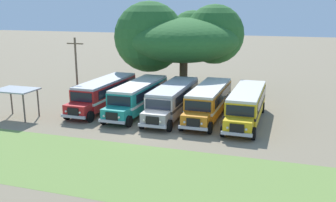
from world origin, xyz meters
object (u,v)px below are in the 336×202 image
at_px(parked_bus_slot_3, 209,100).
at_px(waiting_shelter, 16,92).
at_px(parked_bus_slot_2, 173,98).
at_px(utility_pole, 76,70).
at_px(parked_bus_slot_1, 138,96).
at_px(broad_shade_tree, 181,38).
at_px(parked_bus_slot_0, 104,92).
at_px(parked_bus_slot_4, 246,104).

relative_size(parked_bus_slot_3, waiting_shelter, 3.01).
height_order(parked_bus_slot_2, utility_pole, utility_pole).
xyz_separation_m(parked_bus_slot_1, broad_shade_tree, (1.15, 10.62, 4.82)).
bearing_deg(broad_shade_tree, waiting_shelter, -123.80).
xyz_separation_m(parked_bus_slot_0, broad_shade_tree, (4.97, 10.34, 4.82)).
relative_size(parked_bus_slot_1, utility_pole, 1.55).
distance_m(parked_bus_slot_1, utility_pole, 7.03).
xyz_separation_m(parked_bus_slot_1, parked_bus_slot_2, (3.54, -0.10, 0.00)).
relative_size(parked_bus_slot_2, broad_shade_tree, 0.73).
xyz_separation_m(parked_bus_slot_0, parked_bus_slot_1, (3.82, -0.28, 0.00)).
relative_size(parked_bus_slot_4, waiting_shelter, 3.01).
relative_size(parked_bus_slot_0, parked_bus_slot_2, 1.00).
bearing_deg(parked_bus_slot_3, waiting_shelter, -69.97).
relative_size(parked_bus_slot_3, broad_shade_tree, 0.73).
xyz_separation_m(parked_bus_slot_1, utility_pole, (-6.69, -0.02, 2.17)).
xyz_separation_m(parked_bus_slot_1, parked_bus_slot_3, (6.88, 0.38, 0.00)).
bearing_deg(utility_pole, parked_bus_slot_4, 0.02).
height_order(parked_bus_slot_1, parked_bus_slot_4, same).
xyz_separation_m(parked_bus_slot_0, parked_bus_slot_3, (10.70, 0.10, 0.00)).
relative_size(parked_bus_slot_3, parked_bus_slot_4, 1.00).
height_order(parked_bus_slot_4, waiting_shelter, parked_bus_slot_4).
xyz_separation_m(utility_pole, waiting_shelter, (-2.98, -5.52, -1.30)).
bearing_deg(parked_bus_slot_3, utility_pole, -87.96).
relative_size(parked_bus_slot_0, parked_bus_slot_1, 1.00).
bearing_deg(parked_bus_slot_2, parked_bus_slot_4, 90.43).
bearing_deg(parked_bus_slot_4, utility_pole, -89.69).
relative_size(parked_bus_slot_1, parked_bus_slot_4, 1.00).
bearing_deg(parked_bus_slot_1, broad_shade_tree, 174.63).
bearing_deg(parked_bus_slot_3, parked_bus_slot_2, -81.38).
xyz_separation_m(broad_shade_tree, waiting_shelter, (-10.82, -16.16, -3.95)).
height_order(parked_bus_slot_0, parked_bus_slot_1, same).
xyz_separation_m(parked_bus_slot_3, parked_bus_slot_4, (3.49, -0.40, 0.00)).
height_order(utility_pole, waiting_shelter, utility_pole).
bearing_deg(parked_bus_slot_3, parked_bus_slot_1, -86.49).
bearing_deg(parked_bus_slot_3, parked_bus_slot_0, -89.14).
height_order(parked_bus_slot_1, waiting_shelter, parked_bus_slot_1).
distance_m(parked_bus_slot_1, parked_bus_slot_3, 6.89).
bearing_deg(utility_pole, parked_bus_slot_1, 0.19).
height_order(parked_bus_slot_1, broad_shade_tree, broad_shade_tree).
relative_size(parked_bus_slot_0, parked_bus_slot_4, 1.00).
bearing_deg(parked_bus_slot_0, waiting_shelter, -43.88).
bearing_deg(broad_shade_tree, parked_bus_slot_3, -60.80).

